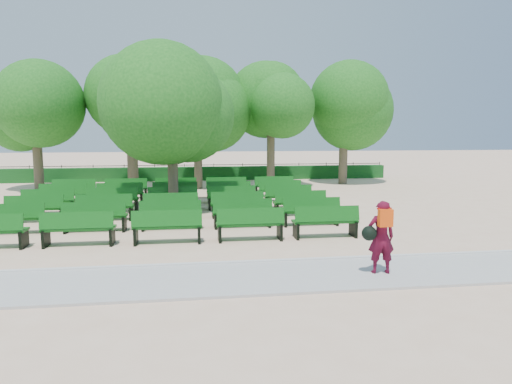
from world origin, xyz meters
TOP-DOWN VIEW (x-y plane):
  - ground at (0.00, 0.00)m, footprint 120.00×120.00m
  - paving at (0.00, -7.40)m, footprint 30.00×2.20m
  - curb at (0.00, -6.25)m, footprint 30.00×0.12m
  - hedge at (0.00, 14.00)m, footprint 26.00×0.70m
  - fence at (0.00, 14.40)m, footprint 26.00×0.10m
  - tree_line at (0.00, 10.00)m, footprint 21.80×6.80m
  - bench_array at (-1.27, 1.03)m, footprint 2.00×0.63m
  - tree_among at (-1.27, 1.58)m, footprint 4.66×4.66m
  - person at (3.65, -7.53)m, footprint 0.79×0.49m

SIDE VIEW (x-z plane):
  - ground at x=0.00m, z-range 0.00..0.00m
  - fence at x=0.00m, z-range -0.51..0.51m
  - tree_line at x=0.00m, z-range -3.52..3.52m
  - paving at x=0.00m, z-range 0.00..0.06m
  - curb at x=0.00m, z-range 0.00..0.10m
  - bench_array at x=-1.27m, z-range -0.53..0.73m
  - hedge at x=0.00m, z-range 0.00..0.90m
  - person at x=3.65m, z-range 0.09..1.74m
  - tree_among at x=-1.27m, z-range 1.00..7.20m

